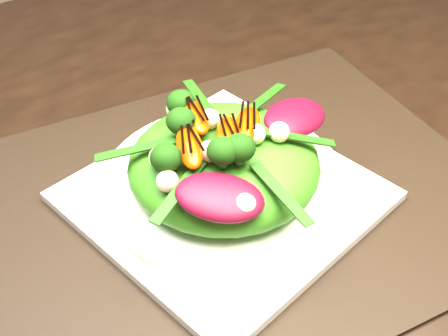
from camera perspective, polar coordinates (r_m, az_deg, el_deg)
dining_table at (r=0.84m, az=6.20°, el=7.56°), size 1.60×0.90×0.75m
placemat at (r=0.63m, az=0.00°, el=-3.17°), size 0.62×0.52×0.00m
plate_base at (r=0.62m, az=0.00°, el=-2.69°), size 0.30×0.30×0.01m
salad_bowl at (r=0.61m, az=0.00°, el=-1.71°), size 0.30×0.30×0.02m
lettuce_mound at (r=0.59m, az=0.00°, el=0.40°), size 0.24×0.24×0.07m
radicchio_leaf at (r=0.62m, az=6.78°, el=4.81°), size 0.08×0.06×0.02m
orange_segment at (r=0.58m, az=-2.48°, el=4.24°), size 0.06×0.04×0.02m
broccoli_floret at (r=0.56m, az=-5.82°, el=3.70°), size 0.05×0.05×0.04m
macadamia_nut at (r=0.56m, az=6.39°, el=2.14°), size 0.02×0.02×0.02m
balsamic_drizzle at (r=0.57m, az=-2.50°, el=4.92°), size 0.05×0.02×0.00m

